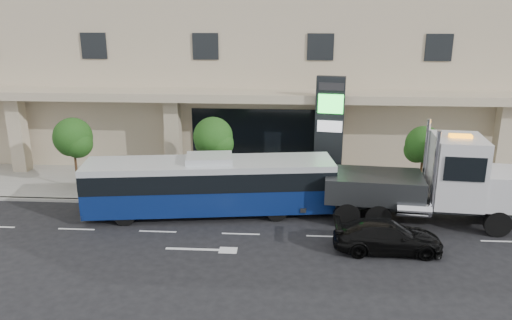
{
  "coord_description": "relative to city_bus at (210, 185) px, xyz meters",
  "views": [
    {
      "loc": [
        2.14,
        -22.97,
        10.27
      ],
      "look_at": [
        0.49,
        2.0,
        2.61
      ],
      "focal_mm": 35.0,
      "sensor_mm": 36.0,
      "label": 1
    }
  ],
  "objects": [
    {
      "name": "tow_truck",
      "position": [
        11.1,
        -0.29,
        0.43
      ],
      "size": [
        10.98,
        3.48,
        4.98
      ],
      "rotation": [
        0.0,
        0.0,
        -0.09
      ],
      "color": "#2D3033",
      "rests_on": "ground"
    },
    {
      "name": "tree_left",
      "position": [
        -8.18,
        2.8,
        1.49
      ],
      "size": [
        2.27,
        2.2,
        4.22
      ],
      "color": "#422B19",
      "rests_on": "sidewalk"
    },
    {
      "name": "city_bus",
      "position": [
        0.0,
        0.0,
        0.0
      ],
      "size": [
        12.8,
        4.31,
        3.18
      ],
      "rotation": [
        0.0,
        0.0,
        0.13
      ],
      "color": "black",
      "rests_on": "ground"
    },
    {
      "name": "ground",
      "position": [
        1.79,
        -0.79,
        -1.62
      ],
      "size": [
        120.0,
        120.0,
        0.0
      ],
      "primitive_type": "plane",
      "color": "black",
      "rests_on": "ground"
    },
    {
      "name": "curb",
      "position": [
        1.79,
        1.21,
        -1.54
      ],
      "size": [
        120.0,
        0.3,
        0.15
      ],
      "primitive_type": "cube",
      "color": "gray",
      "rests_on": "ground"
    },
    {
      "name": "black_sedan",
      "position": [
        8.38,
        -3.55,
        -0.93
      ],
      "size": [
        4.72,
        1.92,
        1.37
      ],
      "primitive_type": "imported",
      "rotation": [
        0.0,
        0.0,
        1.57
      ],
      "color": "black",
      "rests_on": "ground"
    },
    {
      "name": "signage_pylon",
      "position": [
        6.3,
        4.39,
        1.81
      ],
      "size": [
        1.68,
        0.83,
        6.46
      ],
      "rotation": [
        0.0,
        0.0,
        -0.15
      ],
      "color": "black",
      "rests_on": "sidewalk"
    },
    {
      "name": "tree_right",
      "position": [
        11.32,
        2.8,
        1.42
      ],
      "size": [
        2.1,
        2.0,
        4.04
      ],
      "color": "#422B19",
      "rests_on": "sidewalk"
    },
    {
      "name": "tree_mid",
      "position": [
        -0.18,
        2.8,
        1.64
      ],
      "size": [
        2.28,
        2.2,
        4.38
      ],
      "color": "#422B19",
      "rests_on": "sidewalk"
    },
    {
      "name": "convention_center",
      "position": [
        1.79,
        14.63,
        8.35
      ],
      "size": [
        60.0,
        17.6,
        20.0
      ],
      "color": "tan",
      "rests_on": "ground"
    },
    {
      "name": "sidewalk",
      "position": [
        1.79,
        4.21,
        -1.54
      ],
      "size": [
        120.0,
        6.0,
        0.15
      ],
      "primitive_type": "cube",
      "color": "gray",
      "rests_on": "ground"
    }
  ]
}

